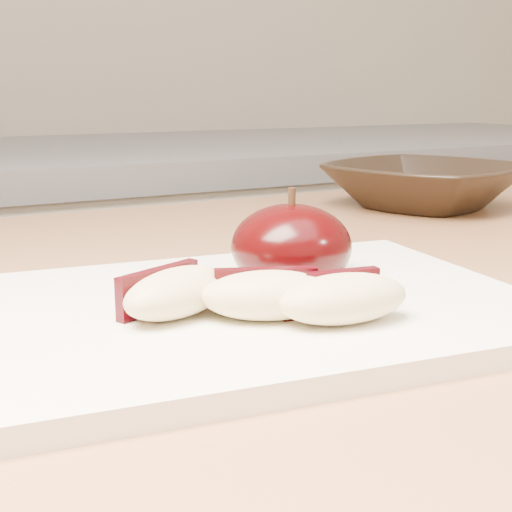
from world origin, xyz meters
TOP-DOWN VIEW (x-y plane):
  - back_cabinet at (0.00, 1.20)m, footprint 2.40×0.62m
  - cutting_board at (-0.07, 0.40)m, footprint 0.34×0.26m
  - apple_half at (-0.03, 0.44)m, footprint 0.09×0.09m
  - apple_wedge_a at (-0.12, 0.40)m, footprint 0.08×0.06m
  - apple_wedge_b at (-0.08, 0.37)m, footprint 0.08×0.06m
  - apple_wedge_c at (-0.05, 0.35)m, footprint 0.07×0.04m
  - bowl at (0.28, 0.66)m, footprint 0.26×0.26m

SIDE VIEW (x-z plane):
  - back_cabinet at x=0.00m, z-range 0.00..0.94m
  - cutting_board at x=-0.07m, z-range 0.90..0.91m
  - bowl at x=0.28m, z-range 0.90..0.95m
  - apple_wedge_a at x=-0.12m, z-range 0.91..0.94m
  - apple_wedge_b at x=-0.08m, z-range 0.91..0.94m
  - apple_wedge_c at x=-0.05m, z-range 0.91..0.94m
  - apple_half at x=-0.03m, z-range 0.90..0.96m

